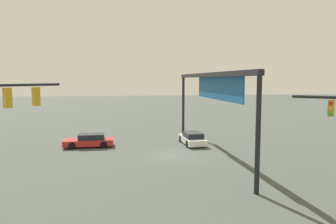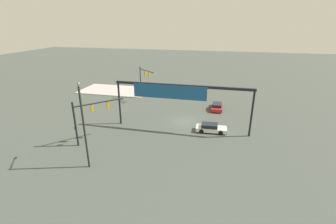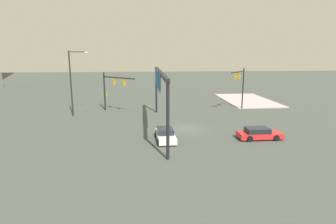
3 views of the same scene
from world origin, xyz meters
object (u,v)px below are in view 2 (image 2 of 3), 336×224
Objects in this scene: sedan_car_approaching at (211,128)px; traffic_signal_opposite_side at (88,114)px; streetlamp_curved_arm at (83,122)px; sedan_car_waiting_far at (217,106)px; traffic_signal_near_corner at (144,77)px.

traffic_signal_opposite_side is at bearing -157.73° from sedan_car_approaching.
streetlamp_curved_arm is at bearing -109.39° from traffic_signal_opposite_side.
streetlamp_curved_arm reaches higher than traffic_signal_opposite_side.
sedan_car_approaching and sedan_car_waiting_far have the same top height.
sedan_car_approaching is at bearing -1.60° from traffic_signal_near_corner.
streetlamp_curved_arm is 25.61m from sedan_car_waiting_far.
traffic_signal_near_corner is 19.50m from traffic_signal_opposite_side.
sedan_car_waiting_far is (-12.96, -21.60, -4.66)m from streetlamp_curved_arm.
sedan_car_approaching is 0.97× the size of sedan_car_waiting_far.
streetlamp_curved_arm is (-1.75, 24.47, 0.72)m from traffic_signal_near_corner.
traffic_signal_opposite_side is (0.86, 19.48, -0.58)m from traffic_signal_near_corner.
streetlamp_curved_arm is (-2.61, 5.00, 1.31)m from traffic_signal_opposite_side.
sedan_car_approaching is (-12.50, -11.87, -4.66)m from streetlamp_curved_arm.
streetlamp_curved_arm is at bearing -46.02° from traffic_signal_near_corner.
traffic_signal_near_corner is 1.43× the size of sedan_car_waiting_far.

